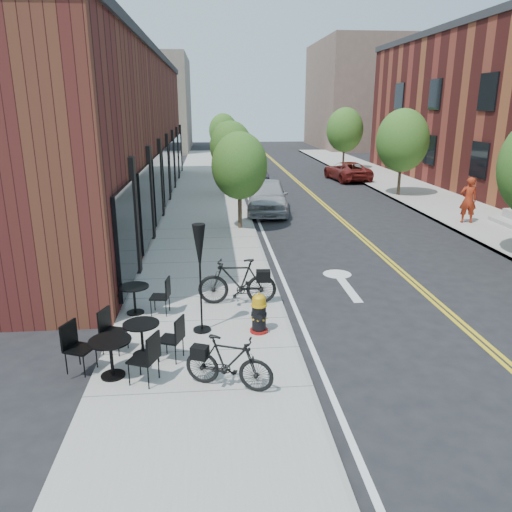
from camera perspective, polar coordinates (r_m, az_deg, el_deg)
name	(u,v)px	position (r m, az deg, el deg)	size (l,w,h in m)	color
ground	(288,322)	(11.85, 3.68, -7.51)	(120.00, 120.00, 0.00)	black
sidewalk_near	(206,224)	(21.22, -5.77, 3.64)	(4.00, 70.00, 0.12)	#9E9B93
sidewalk_far	(477,219)	(24.23, 23.97, 3.93)	(4.00, 70.00, 0.12)	#9E9B93
building_near	(108,136)	(25.16, -16.52, 13.05)	(5.00, 28.00, 7.00)	#471917
bg_building_left	(153,104)	(59.00, -11.73, 16.65)	(8.00, 14.00, 10.00)	#726656
bg_building_right	(359,95)	(63.20, 11.71, 17.55)	(10.00, 16.00, 12.00)	brown
tree_near_a	(239,166)	(19.82, -1.90, 10.26)	(2.20, 2.20, 3.81)	#382B1E
tree_near_b	(231,147)	(27.77, -2.87, 12.37)	(2.30, 2.30, 3.98)	#382B1E
tree_near_c	(226,140)	(35.75, -3.41, 13.07)	(2.10, 2.10, 3.67)	#382B1E
tree_near_d	(223,131)	(43.72, -3.77, 14.09)	(2.40, 2.40, 4.11)	#382B1E
tree_far_b	(403,140)	(28.64, 16.40, 12.55)	(2.80, 2.80, 4.62)	#382B1E
tree_far_c	(345,130)	(40.05, 10.11, 14.01)	(2.80, 2.80, 4.62)	#382B1E
fire_hydrant	(259,314)	(10.88, 0.34, -6.60)	(0.47, 0.47, 0.91)	maroon
bicycle_left	(237,282)	(12.34, -2.15, -2.94)	(0.55, 1.94, 1.17)	black
bicycle_right	(229,363)	(8.85, -3.14, -12.06)	(0.46, 1.62, 0.97)	black
bistro_set_a	(142,334)	(10.16, -12.92, -8.72)	(1.69, 0.97, 0.89)	black
bistro_set_b	(111,353)	(9.54, -16.24, -10.55)	(1.79, 1.09, 0.95)	black
bistro_set_c	(134,295)	(12.17, -13.74, -4.41)	(1.68, 0.80, 0.89)	black
patio_umbrella	(200,256)	(10.56, -6.47, 0.04)	(0.39, 0.39, 2.41)	black
parked_car_a	(267,196)	(23.57, 1.32, 6.86)	(1.86, 4.62, 1.57)	#A3A5AB
parked_car_b	(251,174)	(31.98, -0.57, 9.40)	(1.54, 4.40, 1.45)	black
parked_car_c	(243,160)	(39.42, -1.46, 10.86)	(2.13, 5.23, 1.52)	silver
parked_car_far	(347,171)	(34.56, 10.36, 9.53)	(2.09, 4.54, 1.26)	maroon
pedestrian	(468,200)	(22.76, 23.09, 5.90)	(0.70, 0.46, 1.91)	maroon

